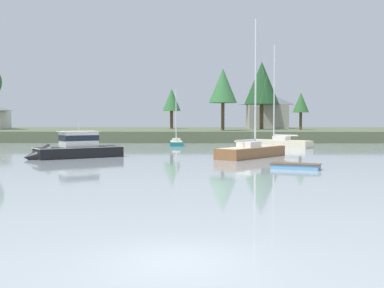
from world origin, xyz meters
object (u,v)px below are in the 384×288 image
Objects in this scene: sailboat_teal at (176,144)px; cruiser_black at (71,152)px; sailboat_wood at (251,154)px; dinghy_skyblue at (296,167)px; sailboat_cream at (279,145)px.

sailboat_teal is 0.91× the size of cruiser_black.
sailboat_wood is at bearing 3.33° from cruiser_black.
cruiser_black reaches higher than dinghy_skyblue.
cruiser_black is at bearing -141.30° from sailboat_cream.
sailboat_cream is (24.34, 19.50, -0.35)m from cruiser_black.
cruiser_black is at bearing 153.15° from dinghy_skyblue.
sailboat_cream is (3.45, 30.07, 0.14)m from dinghy_skyblue.
sailboat_wood is (8.99, -22.97, 0.10)m from sailboat_teal.
sailboat_wood is at bearing -107.43° from sailboat_cream.
dinghy_skyblue is at bearing -96.55° from sailboat_cream.
sailboat_cream is at bearing 38.70° from cruiser_black.
sailboat_wood reaches higher than dinghy_skyblue.
sailboat_cream is at bearing 72.57° from sailboat_wood.
dinghy_skyblue is (11.32, -34.62, -0.05)m from sailboat_teal.
sailboat_wood is (-5.78, -18.42, 0.01)m from sailboat_cream.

